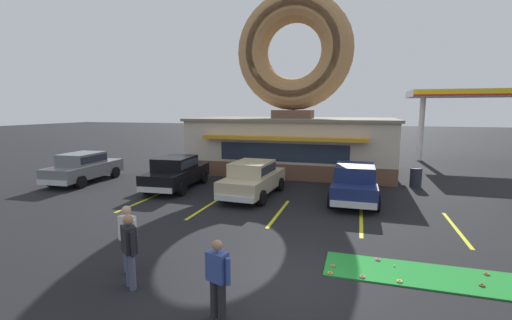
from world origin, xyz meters
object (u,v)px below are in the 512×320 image
(golf_ball, at_px, (394,266))
(pedestrian_leather_jacket_man, at_px, (128,236))
(car_black, at_px, (176,171))
(car_navy, at_px, (355,181))
(car_grey, at_px, (84,166))
(trash_bin, at_px, (416,177))
(car_champagne, at_px, (253,177))
(pedestrian_hooded_kid, at_px, (129,248))
(pedestrian_blue_sweater_man, at_px, (218,276))

(golf_ball, height_order, pedestrian_leather_jacket_man, pedestrian_leather_jacket_man)
(car_black, distance_m, pedestrian_leather_jacket_man, 8.93)
(car_navy, bearing_deg, car_grey, -179.15)
(golf_ball, bearing_deg, trash_bin, 79.40)
(car_navy, relative_size, car_champagne, 0.98)
(car_navy, bearing_deg, pedestrian_hooded_kid, -117.17)
(pedestrian_hooded_kid, relative_size, trash_bin, 1.71)
(car_black, distance_m, car_champagne, 4.12)
(trash_bin, bearing_deg, car_navy, -128.47)
(car_champagne, distance_m, pedestrian_blue_sweater_man, 9.19)
(car_grey, relative_size, trash_bin, 4.78)
(trash_bin, bearing_deg, car_grey, -167.03)
(car_champagne, bearing_deg, pedestrian_blue_sweater_man, -76.76)
(golf_ball, height_order, pedestrian_blue_sweater_man, pedestrian_blue_sweater_man)
(golf_ball, xyz_separation_m, car_black, (-9.59, 6.11, 0.82))
(golf_ball, distance_m, car_navy, 6.35)
(car_grey, relative_size, pedestrian_blue_sweater_man, 3.01)
(car_navy, bearing_deg, golf_ball, -80.03)
(car_champagne, height_order, pedestrian_hooded_kid, pedestrian_hooded_kid)
(car_grey, relative_size, pedestrian_leather_jacket_man, 2.80)
(car_grey, bearing_deg, car_champagne, -1.46)
(car_grey, bearing_deg, trash_bin, 12.97)
(pedestrian_leather_jacket_man, bearing_deg, car_black, 112.63)
(car_navy, relative_size, pedestrian_leather_jacket_man, 2.74)
(golf_ball, distance_m, car_champagne, 7.99)
(car_black, xyz_separation_m, car_navy, (8.50, 0.08, 0.00))
(pedestrian_blue_sweater_man, xyz_separation_m, pedestrian_leather_jacket_man, (-2.77, 1.07, 0.07))
(pedestrian_hooded_kid, distance_m, trash_bin, 14.70)
(car_black, height_order, car_champagne, same)
(car_grey, height_order, pedestrian_hooded_kid, pedestrian_hooded_kid)
(golf_ball, xyz_separation_m, pedestrian_leather_jacket_man, (-6.15, -2.13, 0.87))
(car_black, relative_size, car_champagne, 1.00)
(car_champagne, xyz_separation_m, trash_bin, (7.34, 4.16, -0.37))
(car_champagne, distance_m, trash_bin, 8.44)
(car_black, height_order, car_navy, same)
(golf_ball, relative_size, car_navy, 0.01)
(car_grey, height_order, trash_bin, car_grey)
(golf_ball, xyz_separation_m, trash_bin, (1.85, 9.90, 0.45))
(car_grey, distance_m, car_navy, 14.03)
(car_champagne, height_order, pedestrian_blue_sweater_man, car_champagne)
(car_navy, height_order, car_champagne, same)
(car_black, relative_size, trash_bin, 4.79)
(pedestrian_hooded_kid, bearing_deg, pedestrian_blue_sweater_man, -11.91)
(car_black, xyz_separation_m, pedestrian_hooded_kid, (3.93, -8.83, 0.05))
(car_navy, bearing_deg, trash_bin, 51.53)
(car_black, height_order, trash_bin, car_black)
(pedestrian_blue_sweater_man, bearing_deg, car_grey, 141.93)
(car_black, bearing_deg, trash_bin, 18.31)
(golf_ball, distance_m, car_grey, 16.28)
(golf_ball, distance_m, pedestrian_blue_sweater_man, 4.73)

